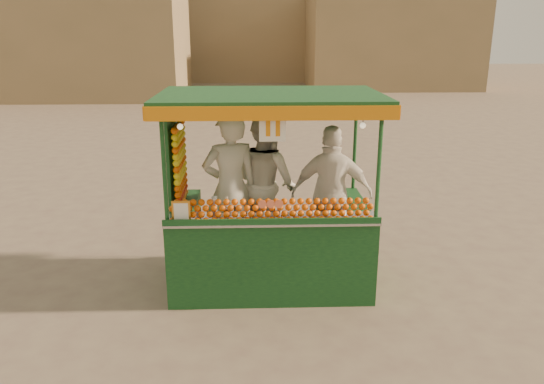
{
  "coord_description": "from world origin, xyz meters",
  "views": [
    {
      "loc": [
        -0.65,
        -6.4,
        3.1
      ],
      "look_at": [
        -0.44,
        -0.26,
        1.22
      ],
      "focal_mm": 34.84,
      "sensor_mm": 36.0,
      "label": 1
    }
  ],
  "objects_px": {
    "vendor_left": "(231,188)",
    "vendor_right": "(332,194)",
    "juice_cart": "(265,226)",
    "vendor_middle": "(266,183)"
  },
  "relations": [
    {
      "from": "vendor_middle",
      "to": "vendor_left",
      "type": "bearing_deg",
      "value": 88.09
    },
    {
      "from": "juice_cart",
      "to": "vendor_right",
      "type": "height_order",
      "value": "juice_cart"
    },
    {
      "from": "juice_cart",
      "to": "vendor_middle",
      "type": "height_order",
      "value": "juice_cart"
    },
    {
      "from": "vendor_middle",
      "to": "vendor_right",
      "type": "distance_m",
      "value": 0.87
    },
    {
      "from": "vendor_left",
      "to": "juice_cart",
      "type": "bearing_deg",
      "value": 144.03
    },
    {
      "from": "juice_cart",
      "to": "vendor_left",
      "type": "relative_size",
      "value": 1.39
    },
    {
      "from": "juice_cart",
      "to": "vendor_middle",
      "type": "distance_m",
      "value": 0.63
    },
    {
      "from": "vendor_left",
      "to": "vendor_right",
      "type": "relative_size",
      "value": 1.1
    },
    {
      "from": "vendor_left",
      "to": "vendor_right",
      "type": "height_order",
      "value": "vendor_left"
    },
    {
      "from": "vendor_left",
      "to": "vendor_right",
      "type": "distance_m",
      "value": 1.26
    }
  ]
}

